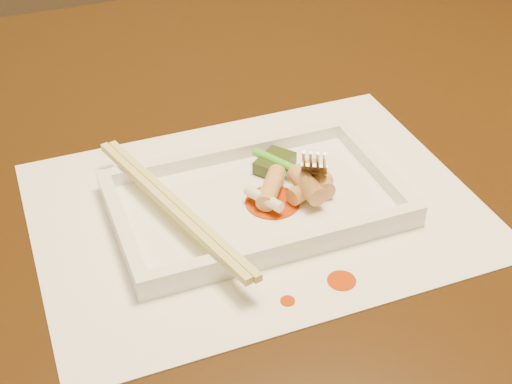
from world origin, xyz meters
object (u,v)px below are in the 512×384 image
object	(u,v)px
table	(240,233)
placemat	(256,208)
plate_base	(256,204)
chopstick_a	(168,206)
fork	(321,107)

from	to	relation	value
table	placemat	bearing A→B (deg)	-99.03
placemat	plate_base	xyz separation A→B (m)	(0.00, 0.00, 0.00)
chopstick_a	plate_base	bearing A→B (deg)	0.00
table	placemat	world-z (taller)	placemat
plate_base	chopstick_a	distance (m)	0.08
chopstick_a	fork	bearing A→B (deg)	6.75
placemat	fork	distance (m)	0.11
table	placemat	distance (m)	0.13
table	placemat	xyz separation A→B (m)	(-0.01, -0.08, 0.10)
placemat	chopstick_a	distance (m)	0.09
table	fork	world-z (taller)	fork
table	fork	xyz separation A→B (m)	(0.06, -0.07, 0.18)
plate_base	chopstick_a	size ratio (longest dim) A/B	1.10
placemat	fork	bearing A→B (deg)	14.42
table	plate_base	size ratio (longest dim) A/B	5.38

